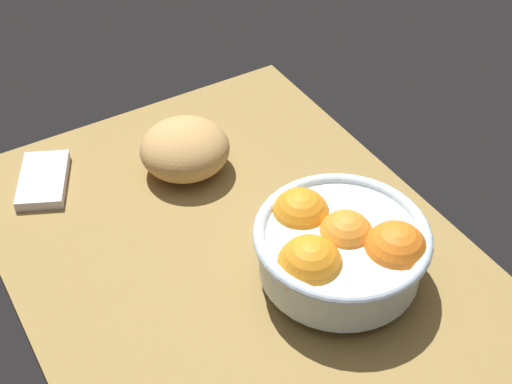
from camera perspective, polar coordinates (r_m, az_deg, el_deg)
The scene contains 4 objects.
ground_plane at distance 96.62cm, azimuth -1.89°, elevation -4.91°, with size 69.95×55.74×3.00cm, color olive.
fruit_bowl at distance 88.05cm, azimuth 6.64°, elevation -4.40°, with size 21.65×21.65×10.51cm.
bread_loaf at distance 104.90cm, azimuth -5.67°, elevation 3.43°, with size 13.08×12.63×7.75cm, color tan.
napkin_folded at distance 108.29cm, azimuth -16.52°, elevation 0.93°, with size 11.41×6.54×1.58cm, color silver.
Camera 1 is at (-57.89, 30.93, 69.41)cm, focal length 50.42 mm.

